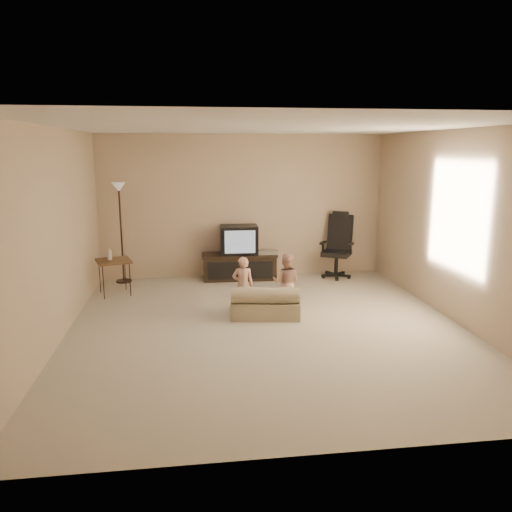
{
  "coord_description": "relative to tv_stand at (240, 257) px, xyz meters",
  "views": [
    {
      "loc": [
        -0.93,
        -6.0,
        2.24
      ],
      "look_at": [
        -0.05,
        0.6,
        0.81
      ],
      "focal_mm": 35.0,
      "sensor_mm": 36.0,
      "label": 1
    }
  ],
  "objects": [
    {
      "name": "child_sofa",
      "position": [
        0.13,
        -2.1,
        -0.21
      ],
      "size": [
        0.99,
        0.64,
        0.45
      ],
      "rotation": [
        0.0,
        0.0,
        -0.14
      ],
      "color": "tan",
      "rests_on": "floor"
    },
    {
      "name": "floor",
      "position": [
        0.09,
        -2.49,
        -0.39
      ],
      "size": [
        5.5,
        5.5,
        0.0
      ],
      "primitive_type": "plane",
      "color": "#BFB498",
      "rests_on": "ground"
    },
    {
      "name": "office_chair",
      "position": [
        1.74,
        -0.08,
        0.02
      ],
      "size": [
        0.73,
        0.74,
        1.16
      ],
      "rotation": [
        0.0,
        0.0,
        -0.53
      ],
      "color": "black",
      "rests_on": "floor"
    },
    {
      "name": "floor_lamp",
      "position": [
        -2.01,
        0.06,
        0.85
      ],
      "size": [
        0.26,
        0.26,
        1.7
      ],
      "color": "black",
      "rests_on": "floor"
    },
    {
      "name": "side_table",
      "position": [
        -2.05,
        -0.69,
        0.14
      ],
      "size": [
        0.63,
        0.63,
        0.75
      ],
      "rotation": [
        0.0,
        0.0,
        0.3
      ],
      "color": "brown",
      "rests_on": "floor"
    },
    {
      "name": "room_shell",
      "position": [
        0.09,
        -2.49,
        1.12
      ],
      "size": [
        5.5,
        5.5,
        5.5
      ],
      "color": "silver",
      "rests_on": "floor"
    },
    {
      "name": "tv_stand",
      "position": [
        0.0,
        0.0,
        0.0
      ],
      "size": [
        1.34,
        0.53,
        0.95
      ],
      "rotation": [
        0.0,
        0.0,
        -0.03
      ],
      "color": "black",
      "rests_on": "floor"
    },
    {
      "name": "toddler_right",
      "position": [
        0.48,
        -1.82,
        0.01
      ],
      "size": [
        0.45,
        0.34,
        0.81
      ],
      "primitive_type": "imported",
      "rotation": [
        0.0,
        0.0,
        2.78
      ],
      "color": "tan",
      "rests_on": "floor"
    },
    {
      "name": "toddler_left",
      "position": [
        -0.15,
        -1.9,
        0.01
      ],
      "size": [
        0.31,
        0.24,
        0.81
      ],
      "primitive_type": "imported",
      "rotation": [
        0.0,
        0.0,
        3.05
      ],
      "color": "tan",
      "rests_on": "floor"
    }
  ]
}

